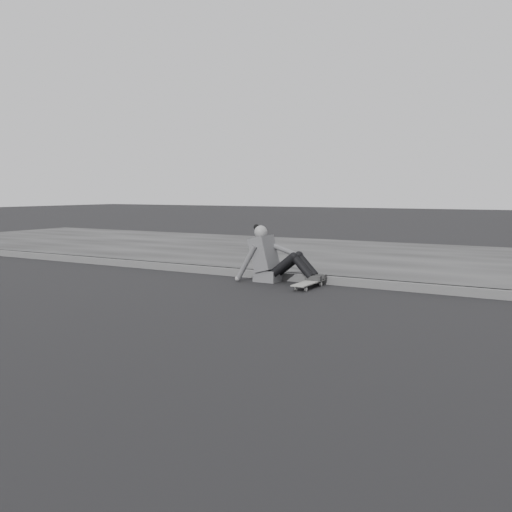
{
  "coord_description": "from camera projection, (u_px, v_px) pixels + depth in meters",
  "views": [
    {
      "loc": [
        3.62,
        -5.29,
        1.39
      ],
      "look_at": [
        -0.24,
        1.45,
        0.5
      ],
      "focal_mm": 40.0,
      "sensor_mm": 36.0,
      "label": 1
    }
  ],
  "objects": [
    {
      "name": "ground",
      "position": [
        211.0,
        313.0,
        6.51
      ],
      "size": [
        80.0,
        80.0,
        0.0
      ],
      "primitive_type": "plane",
      "color": "black",
      "rests_on": "ground"
    },
    {
      "name": "curb",
      "position": [
        306.0,
        278.0,
        8.72
      ],
      "size": [
        24.0,
        0.16,
        0.12
      ],
      "primitive_type": "cube",
      "color": "#4D4D4D",
      "rests_on": "ground"
    },
    {
      "name": "sidewalk",
      "position": [
        370.0,
        258.0,
        11.33
      ],
      "size": [
        24.0,
        6.0,
        0.12
      ],
      "primitive_type": "cube",
      "color": "#333333",
      "rests_on": "ground"
    },
    {
      "name": "skateboard",
      "position": [
        309.0,
        283.0,
        8.18
      ],
      "size": [
        0.2,
        0.78,
        0.09
      ],
      "color": "#A7A8A2",
      "rests_on": "ground"
    },
    {
      "name": "seated_woman",
      "position": [
        272.0,
        258.0,
        8.72
      ],
      "size": [
        1.38,
        0.46,
        0.88
      ],
      "color": "#4D4E50",
      "rests_on": "ground"
    }
  ]
}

